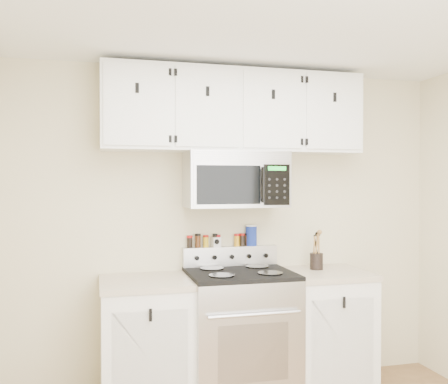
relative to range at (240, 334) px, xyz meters
name	(u,v)px	position (x,y,z in m)	size (l,w,h in m)	color
back_wall	(229,227)	(0.00, 0.32, 0.76)	(3.50, 0.01, 2.50)	beige
range	(240,334)	(0.00, 0.00, 0.00)	(0.76, 0.65, 1.10)	#B7B7BA
base_cabinet_left	(146,344)	(-0.69, 0.02, -0.03)	(0.64, 0.62, 0.92)	white
base_cabinet_right	(324,329)	(0.69, 0.02, -0.03)	(0.64, 0.62, 0.92)	white
microwave	(236,179)	(0.00, 0.13, 1.14)	(0.76, 0.44, 0.42)	#9E9EA3
upper_cabinets	(235,111)	(0.00, 0.15, 1.66)	(2.00, 0.35, 0.62)	white
utensil_crock	(316,260)	(0.66, 0.10, 0.51)	(0.10, 0.10, 0.30)	black
kitchen_timer	(216,242)	(-0.12, 0.28, 0.65)	(0.07, 0.06, 0.08)	silver
salt_canister	(251,235)	(0.17, 0.28, 0.70)	(0.09, 0.09, 0.17)	navy
spice_jar_0	(190,242)	(-0.33, 0.28, 0.66)	(0.04, 0.04, 0.09)	black
spice_jar_1	(198,241)	(-0.26, 0.28, 0.67)	(0.05, 0.05, 0.11)	#432310
spice_jar_2	(206,241)	(-0.20, 0.28, 0.66)	(0.04, 0.04, 0.10)	gold
spice_jar_3	(215,240)	(-0.12, 0.28, 0.67)	(0.04, 0.04, 0.10)	black
spice_jar_4	(218,241)	(-0.10, 0.28, 0.66)	(0.04, 0.04, 0.09)	#3A290E
spice_jar_5	(237,240)	(0.06, 0.28, 0.66)	(0.04, 0.04, 0.10)	orange
spice_jar_6	(242,240)	(0.10, 0.28, 0.66)	(0.04, 0.04, 0.10)	black
spice_jar_7	(248,239)	(0.15, 0.28, 0.66)	(0.05, 0.05, 0.10)	#432710
spice_jar_8	(253,240)	(0.19, 0.28, 0.66)	(0.04, 0.04, 0.10)	gold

